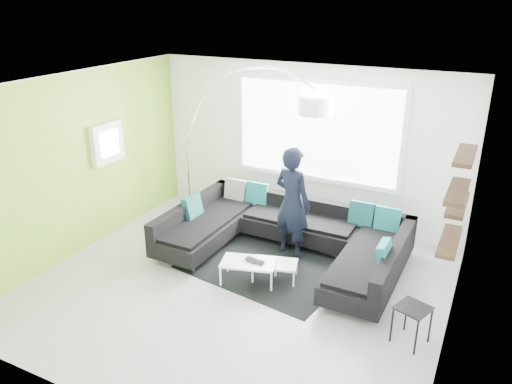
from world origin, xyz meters
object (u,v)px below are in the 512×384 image
sectional_sofa (283,239)px  side_table (411,325)px  person (292,203)px  arc_lamp (186,143)px  coffee_table (262,270)px  laptop (253,262)px

sectional_sofa → side_table: (2.14, -1.15, -0.10)m
person → arc_lamp: bearing=3.7°
arc_lamp → side_table: (4.37, -1.91, -1.14)m
side_table → person: size_ratio=0.28×
arc_lamp → person: arc_lamp is taller
coffee_table → side_table: bearing=-27.2°
laptop → arc_lamp: bearing=151.9°
sectional_sofa → person: (0.05, 0.21, 0.54)m
laptop → coffee_table: bearing=64.0°
coffee_table → side_table: side_table is taller
side_table → person: (-2.09, 1.36, 0.64)m
coffee_table → arc_lamp: 2.92m
coffee_table → laptop: size_ratio=2.95×
coffee_table → laptop: 0.22m
arc_lamp → person: bearing=-24.7°
sectional_sofa → arc_lamp: size_ratio=1.30×
sectional_sofa → laptop: 0.83m
coffee_table → side_table: (2.16, -0.44, 0.08)m
sectional_sofa → person: person is taller
person → coffee_table: bearing=103.1°
coffee_table → person: person is taller
sectional_sofa → coffee_table: 0.73m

